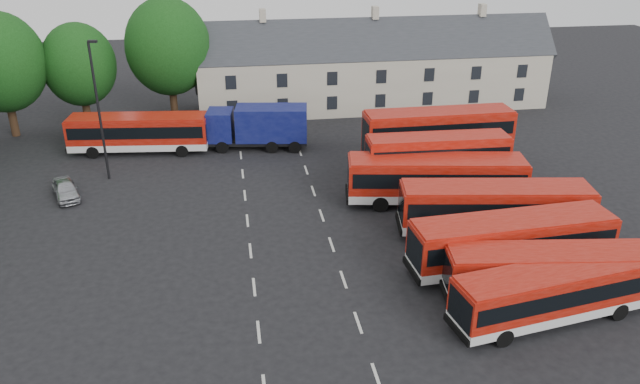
{
  "coord_description": "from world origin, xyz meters",
  "views": [
    {
      "loc": [
        -0.77,
        -31.08,
        19.15
      ],
      "look_at": [
        4.74,
        5.06,
        2.2
      ],
      "focal_mm": 35.0,
      "sensor_mm": 36.0,
      "label": 1
    }
  ],
  "objects": [
    {
      "name": "ground",
      "position": [
        0.0,
        0.0,
        0.0
      ],
      "size": [
        140.0,
        140.0,
        0.0
      ],
      "primitive_type": "plane",
      "color": "black",
      "rests_on": "ground"
    },
    {
      "name": "lane_markings",
      "position": [
        2.5,
        2.0,
        0.01
      ],
      "size": [
        5.15,
        33.8,
        0.01
      ],
      "color": "beige",
      "rests_on": "ground"
    },
    {
      "name": "terrace_houses",
      "position": [
        14.0,
        30.0,
        3.86
      ],
      "size": [
        35.7,
        7.13,
        10.06
      ],
      "color": "beige",
      "rests_on": "ground"
    },
    {
      "name": "bus_row_a",
      "position": [
        14.57,
        -7.21,
        1.78
      ],
      "size": [
        10.72,
        4.07,
        2.96
      ],
      "rotation": [
        0.0,
        0.0,
        0.16
      ],
      "color": "silver",
      "rests_on": "ground"
    },
    {
      "name": "bus_row_b",
      "position": [
        15.14,
        -5.49,
        1.8
      ],
      "size": [
        10.8,
        3.71,
        2.99
      ],
      "rotation": [
        0.0,
        0.0,
        -0.12
      ],
      "color": "silver",
      "rests_on": "ground"
    },
    {
      "name": "bus_row_c",
      "position": [
        14.55,
        -2.37,
        1.98
      ],
      "size": [
        11.78,
        3.41,
        3.29
      ],
      "rotation": [
        0.0,
        0.0,
        0.06
      ],
      "color": "silver",
      "rests_on": "ground"
    },
    {
      "name": "bus_row_d",
      "position": [
        15.35,
        1.85,
        2.01
      ],
      "size": [
        12.07,
        4.38,
        3.34
      ],
      "rotation": [
        0.0,
        0.0,
        -0.15
      ],
      "color": "silver",
      "rests_on": "ground"
    },
    {
      "name": "bus_row_e",
      "position": [
        13.08,
        6.63,
        2.06
      ],
      "size": [
        12.4,
        4.64,
        3.43
      ],
      "rotation": [
        0.0,
        0.0,
        -0.16
      ],
      "color": "silver",
      "rests_on": "ground"
    },
    {
      "name": "bus_dd_south",
      "position": [
        13.87,
        8.92,
        2.39
      ],
      "size": [
        10.28,
        2.68,
        4.19
      ],
      "rotation": [
        0.0,
        0.0,
        -0.03
      ],
      "color": "silver",
      "rests_on": "ground"
    },
    {
      "name": "bus_dd_north",
      "position": [
        15.22,
        12.91,
        2.7
      ],
      "size": [
        11.6,
        2.82,
        4.75
      ],
      "rotation": [
        0.0,
        0.0,
        0.01
      ],
      "color": "silver",
      "rests_on": "ground"
    },
    {
      "name": "bus_north",
      "position": [
        -8.3,
        19.93,
        1.94
      ],
      "size": [
        11.62,
        3.8,
        3.23
      ],
      "rotation": [
        0.0,
        0.0,
        -0.11
      ],
      "color": "silver",
      "rests_on": "ground"
    },
    {
      "name": "box_truck",
      "position": [
        1.71,
        19.47,
        2.06
      ],
      "size": [
        8.66,
        3.77,
        3.66
      ],
      "rotation": [
        0.0,
        0.0,
        -0.14
      ],
      "color": "black",
      "rests_on": "ground"
    },
    {
      "name": "silver_car",
      "position": [
        -12.63,
        11.52,
        0.65
      ],
      "size": [
        2.79,
        4.13,
        1.31
      ],
      "primitive_type": "imported",
      "rotation": [
        0.0,
        0.0,
        0.36
      ],
      "color": "#B0B2B8",
      "rests_on": "ground"
    },
    {
      "name": "lamppost",
      "position": [
        -10.13,
        14.59,
        5.62
      ],
      "size": [
        0.73,
        0.38,
        10.53
      ],
      "rotation": [
        0.0,
        0.0,
        -0.19
      ],
      "color": "black",
      "rests_on": "ground"
    }
  ]
}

